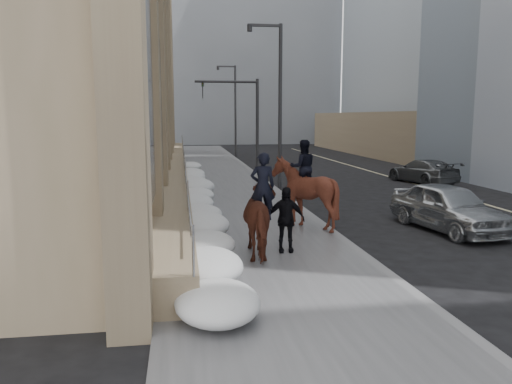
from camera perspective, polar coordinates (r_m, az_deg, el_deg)
ground at (r=11.08m, az=2.17°, el=-10.40°), size 140.00×140.00×0.00m
sidewalk at (r=20.69m, az=-3.01°, el=-1.27°), size 5.00×80.00×0.12m
curb at (r=21.11m, az=4.09°, el=-1.08°), size 0.24×80.00×0.12m
lane_line at (r=24.09m, az=22.70°, el=-0.66°), size 0.15×70.00×0.01m
limestone_building at (r=30.89m, az=-15.37°, el=18.20°), size 6.10×44.00×18.00m
bg_building_mid at (r=71.30m, az=-3.88°, el=16.99°), size 30.00×12.00×28.00m
bg_building_far at (r=82.64m, az=-11.68°, el=12.90°), size 24.00×12.00×20.00m
streetlight_mid at (r=24.76m, az=2.41°, el=10.86°), size 1.71×0.24×8.00m
streetlight_far at (r=44.55m, az=-2.57°, el=9.87°), size 1.71×0.24×8.00m
traffic_signal at (r=32.55m, az=-1.48°, el=9.32°), size 4.10×0.22×6.00m
snow_bank at (r=18.67m, az=-6.79°, el=-1.12°), size 1.70×18.10×0.76m
mounted_horse_left at (r=12.60m, az=0.89°, el=-2.71°), size 1.03×2.23×2.60m
mounted_horse_right at (r=15.80m, az=5.48°, el=0.24°), size 1.84×2.06×2.77m
pedestrian at (r=12.95m, az=3.37°, el=-3.14°), size 1.04×0.51×1.71m
car_silver at (r=16.99m, az=21.11°, el=-1.61°), size 2.42×4.69×1.53m
car_grey at (r=28.74m, az=18.52°, el=2.27°), size 2.70×4.77×1.30m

